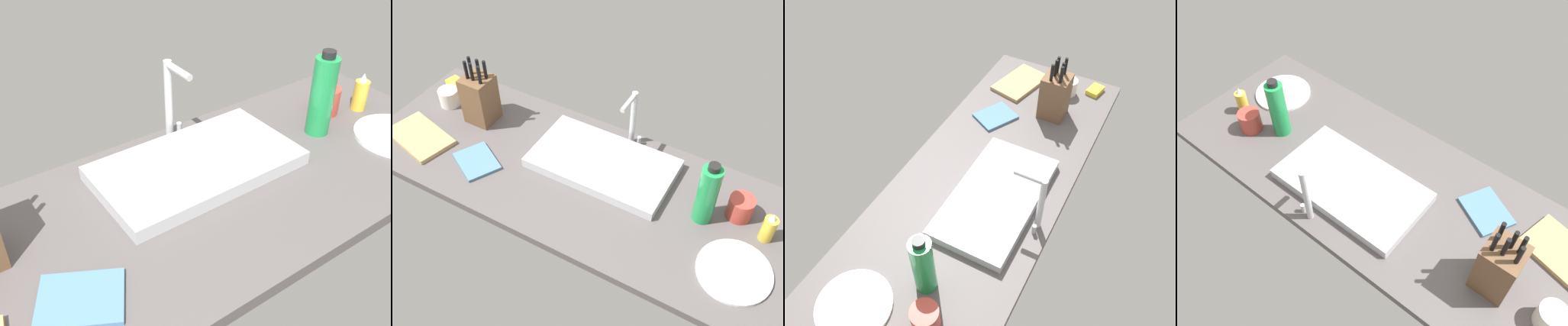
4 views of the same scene
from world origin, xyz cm
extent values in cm
cube|color=#514C4C|center=(0.00, 0.00, 1.75)|extent=(177.59, 66.61, 3.50)
cube|color=#B7BABF|center=(7.05, 9.08, 5.52)|extent=(55.88, 30.79, 4.03)
cylinder|color=#B7BABF|center=(10.40, 28.00, 16.15)|extent=(2.40, 2.40, 25.29)
cylinder|color=#B7BABF|center=(10.40, 22.51, 27.79)|extent=(2.00, 10.99, 2.00)
cylinder|color=#B7BABF|center=(13.90, 28.00, 5.50)|extent=(1.60, 1.60, 4.00)
cube|color=brown|center=(-52.41, 9.48, 14.18)|extent=(11.85, 11.89, 21.37)
cylinder|color=black|center=(-55.37, 7.85, 28.84)|extent=(1.40, 1.40, 7.95)
cylinder|color=black|center=(-56.05, 11.16, 28.84)|extent=(1.40, 1.40, 7.95)
cylinder|color=black|center=(-52.64, 7.90, 28.84)|extent=(1.40, 1.40, 7.95)
cylinder|color=black|center=(-51.94, 11.28, 28.84)|extent=(1.40, 1.40, 7.95)
cylinder|color=black|center=(-48.53, 7.63, 28.84)|extent=(1.40, 1.40, 7.95)
cylinder|color=black|center=(-48.87, 11.82, 28.84)|extent=(1.40, 1.40, 7.95)
cube|color=tan|center=(-67.51, -14.02, 4.40)|extent=(31.07, 23.11, 1.80)
cylinder|color=gold|center=(72.03, 6.60, 8.58)|extent=(4.75, 4.75, 10.15)
cone|color=silver|center=(72.03, 6.60, 15.05)|extent=(2.61, 2.61, 2.80)
cylinder|color=#1E8E47|center=(49.76, 4.47, 15.76)|extent=(7.26, 7.26, 24.53)
cylinder|color=black|center=(49.76, 4.47, 29.13)|extent=(3.99, 3.99, 2.20)
cylinder|color=white|center=(67.00, -11.95, 4.10)|extent=(24.89, 24.89, 1.20)
cube|color=teal|center=(-37.85, -13.47, 4.10)|extent=(22.01, 20.55, 1.20)
cylinder|color=#B23D33|center=(61.02, 11.73, 7.94)|extent=(9.13, 9.13, 8.88)
cylinder|color=silver|center=(-71.76, 10.09, 7.39)|extent=(9.00, 9.00, 7.78)
camera|label=1|loc=(-55.28, -78.26, 83.10)|focal=44.15mm
camera|label=2|loc=(66.81, -108.28, 140.07)|focal=44.02mm
camera|label=3|loc=(99.22, 50.90, 132.04)|focal=38.11mm
camera|label=4|loc=(-58.87, 78.17, 132.42)|focal=38.75mm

